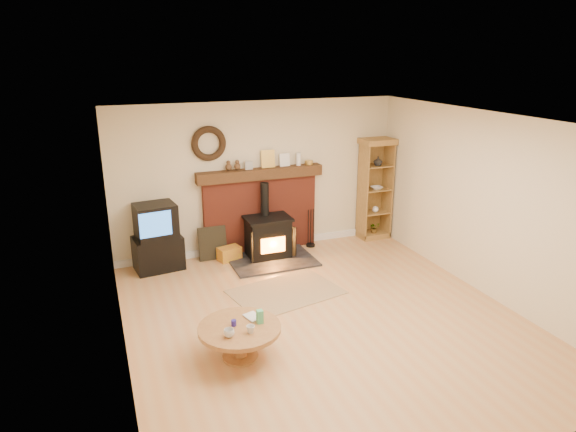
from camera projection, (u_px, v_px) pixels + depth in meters
name	position (u px, v px, depth m)	size (l,w,h in m)	color
ground	(324.00, 319.00, 6.77)	(5.50, 5.50, 0.00)	tan
room_shell	(323.00, 192.00, 6.32)	(5.02, 5.52, 2.61)	beige
chimney_breast	(261.00, 206.00, 8.90)	(2.20, 0.22, 1.78)	maroon
wood_stove	(269.00, 238.00, 8.69)	(1.40, 1.00, 1.27)	black
area_rug	(286.00, 292.00, 7.52)	(1.52, 1.05, 0.01)	brown
tv_unit	(157.00, 238.00, 8.19)	(0.80, 0.60, 1.09)	black
curio_cabinet	(374.00, 189.00, 9.50)	(0.60, 0.43, 1.88)	brown
firelog_box	(229.00, 254.00, 8.65)	(0.37, 0.23, 0.23)	#F0ED0A
leaning_painting	(213.00, 243.00, 8.64)	(0.48, 0.03, 0.57)	black
fire_tools	(311.00, 239.00, 9.26)	(0.16, 0.16, 0.70)	black
coffee_table	(240.00, 332.00, 5.82)	(0.95, 0.95, 0.56)	brown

